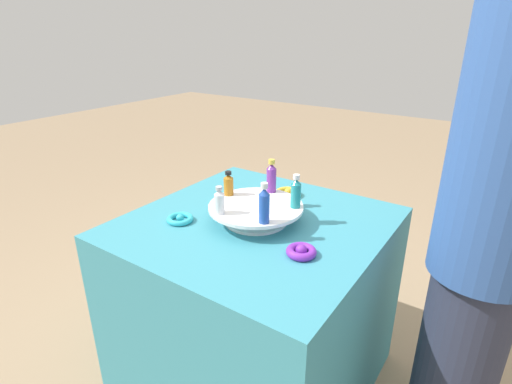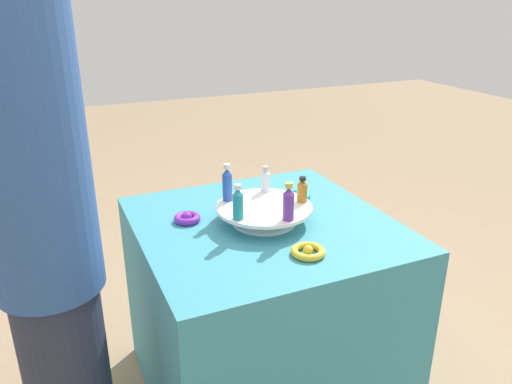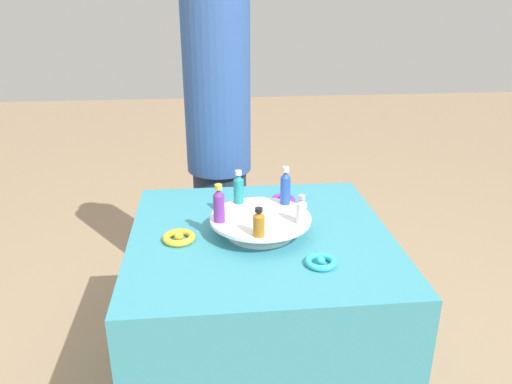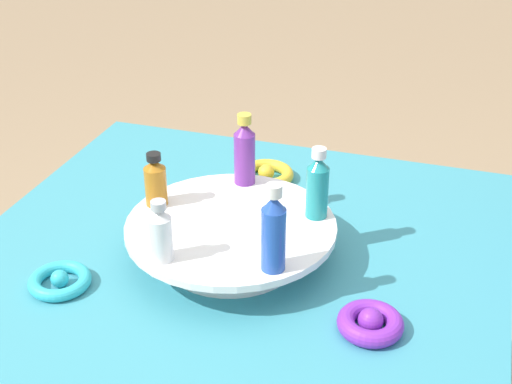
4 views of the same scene
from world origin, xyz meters
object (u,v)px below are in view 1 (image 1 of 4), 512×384
display_stand (256,211)px  ribbon_bow_teal (180,219)px  bottle_purple (271,177)px  bottle_amber (229,184)px  bottle_blue (264,205)px  person_figure (491,227)px  bottle_clear (219,201)px  ribbon_bow_purple (301,251)px  bottle_teal (296,192)px  ribbon_bow_gold (288,193)px

display_stand → ribbon_bow_teal: bearing=-144.9°
bottle_purple → bottle_amber: size_ratio=1.39×
bottle_blue → bottle_purple: bearing=117.4°
person_figure → bottle_clear: bearing=8.0°
bottle_amber → person_figure: size_ratio=0.05×
bottle_blue → bottle_purple: size_ratio=1.06×
display_stand → bottle_blue: bearing=-44.6°
bottle_purple → ribbon_bow_purple: bearing=-43.1°
bottle_amber → ribbon_bow_teal: bottle_amber is taller
ribbon_bow_teal → bottle_amber: bearing=64.4°
bottle_teal → person_figure: size_ratio=0.07×
ribbon_bow_gold → person_figure: 0.77m
ribbon_bow_purple → person_figure: bearing=26.4°
bottle_purple → ribbon_bow_teal: 0.38m
display_stand → ribbon_bow_purple: (0.25, -0.12, -0.03)m
bottle_blue → ribbon_bow_gold: bearing=108.5°
ribbon_bow_teal → ribbon_bow_gold: ribbon_bow_gold is taller
display_stand → bottle_purple: bottle_purple is taller
bottle_teal → bottle_blue: bearing=-98.6°
bottle_purple → person_figure: bearing=-1.7°
bottle_teal → bottle_amber: bearing=-170.6°
ribbon_bow_purple → ribbon_bow_gold: (-0.27, 0.39, -0.00)m
bottle_teal → bottle_purple: bottle_purple is taller
bottle_blue → ribbon_bow_teal: (-0.32, -0.06, -0.12)m
bottle_teal → ribbon_bow_gold: (-0.15, 0.21, -0.11)m
ribbon_bow_gold → bottle_amber: bearing=-114.4°
bottle_purple → ribbon_bow_purple: 0.39m
bottle_clear → ribbon_bow_teal: size_ratio=1.02×
ribbon_bow_teal → ribbon_bow_gold: size_ratio=0.89×
display_stand → person_figure: person_figure is taller
bottle_teal → ribbon_bow_gold: bearing=125.5°
display_stand → person_figure: 0.73m
bottle_blue → ribbon_bow_purple: 0.19m
person_figure → bottle_purple: bearing=-11.0°
ribbon_bow_purple → bottle_amber: bearing=160.6°
person_figure → bottle_blue: bearing=10.0°
bottle_teal → person_figure: bearing=5.0°
bottle_purple → bottle_clear: bearing=-98.6°
bottle_purple → person_figure: (0.74, -0.02, 0.01)m
bottle_blue → ribbon_bow_purple: (0.15, -0.02, -0.11)m
bottle_blue → ribbon_bow_teal: bearing=-169.7°
bottle_blue → bottle_purple: bottle_blue is taller
person_figure → ribbon_bow_gold: bearing=-21.2°
display_stand → bottle_amber: 0.16m
bottle_blue → bottle_teal: (0.02, 0.16, -0.01)m
ribbon_bow_gold → ribbon_bow_teal: bearing=-114.9°
bottle_clear → ribbon_bow_teal: bottle_clear is taller
bottle_purple → ribbon_bow_teal: bearing=-124.2°
bottle_amber → ribbon_bow_teal: 0.22m
ribbon_bow_gold → person_figure: size_ratio=0.06×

